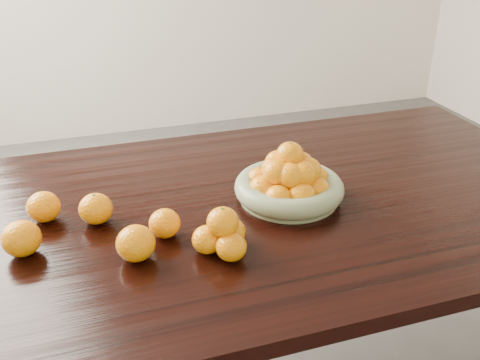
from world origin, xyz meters
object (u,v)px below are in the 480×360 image
object	(u,v)px
orange_pyramid	(223,235)
loose_orange_0	(96,209)
fruit_bowl	(289,182)
dining_table	(231,233)

from	to	relation	value
orange_pyramid	loose_orange_0	distance (m)	0.34
fruit_bowl	loose_orange_0	distance (m)	0.50
dining_table	orange_pyramid	world-z (taller)	orange_pyramid
fruit_bowl	orange_pyramid	size ratio (longest dim) A/B	2.25
dining_table	fruit_bowl	xyz separation A→B (m)	(0.16, -0.02, 0.14)
dining_table	fruit_bowl	distance (m)	0.21
orange_pyramid	loose_orange_0	bearing A→B (deg)	140.40
orange_pyramid	loose_orange_0	world-z (taller)	orange_pyramid
orange_pyramid	loose_orange_0	xyz separation A→B (m)	(-0.26, 0.22, -0.01)
fruit_bowl	dining_table	bearing A→B (deg)	174.06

